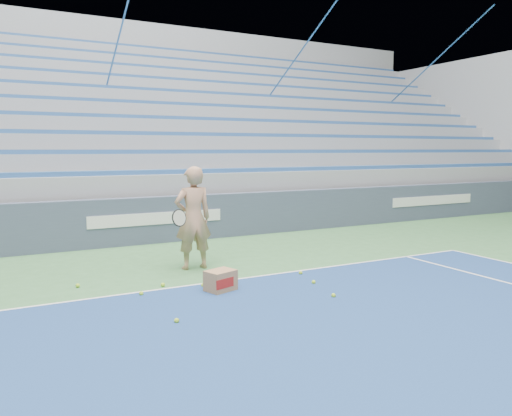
{
  "coord_description": "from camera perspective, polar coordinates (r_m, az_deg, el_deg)",
  "views": [
    {
      "loc": [
        -3.34,
        4.38,
        2.22
      ],
      "look_at": [
        0.86,
        12.38,
        1.15
      ],
      "focal_mm": 35.0,
      "sensor_mm": 36.0,
      "label": 1
    }
  ],
  "objects": [
    {
      "name": "tennis_ball_0",
      "position": [
        8.38,
        6.61,
        -8.41
      ],
      "size": [
        0.07,
        0.07,
        0.07
      ],
      "primitive_type": "sphere",
      "color": "#B4DF2D",
      "rests_on": "ground"
    },
    {
      "name": "tennis_ball_2",
      "position": [
        6.62,
        -9.06,
        -12.6
      ],
      "size": [
        0.07,
        0.07,
        0.07
      ],
      "primitive_type": "sphere",
      "color": "#B4DF2D",
      "rests_on": "ground"
    },
    {
      "name": "tennis_player",
      "position": [
        9.28,
        -7.21,
        -1.14
      ],
      "size": [
        0.96,
        0.86,
        1.91
      ],
      "color": "tan",
      "rests_on": "ground"
    },
    {
      "name": "tennis_ball_6",
      "position": [
        7.89,
        -12.98,
        -9.5
      ],
      "size": [
        0.07,
        0.07,
        0.07
      ],
      "primitive_type": "sphere",
      "color": "#B4DF2D",
      "rests_on": "ground"
    },
    {
      "name": "sponsor_barrier",
      "position": [
        12.1,
        -11.39,
        -1.32
      ],
      "size": [
        30.0,
        0.32,
        1.1
      ],
      "color": "#3F4860",
      "rests_on": "ground"
    },
    {
      "name": "bleachers",
      "position": [
        17.54,
        -16.85,
        6.9
      ],
      "size": [
        31.0,
        9.15,
        7.3
      ],
      "color": "#92959A",
      "rests_on": "ground"
    },
    {
      "name": "tennis_ball_3",
      "position": [
        8.31,
        -10.59,
        -8.61
      ],
      "size": [
        0.07,
        0.07,
        0.07
      ],
      "primitive_type": "sphere",
      "color": "#B4DF2D",
      "rests_on": "ground"
    },
    {
      "name": "tennis_ball_7",
      "position": [
        7.69,
        8.85,
        -9.85
      ],
      "size": [
        0.07,
        0.07,
        0.07
      ],
      "primitive_type": "sphere",
      "color": "#B4DF2D",
      "rests_on": "ground"
    },
    {
      "name": "tennis_ball_4",
      "position": [
        8.96,
        5.12,
        -7.39
      ],
      "size": [
        0.07,
        0.07,
        0.07
      ],
      "primitive_type": "sphere",
      "color": "#B4DF2D",
      "rests_on": "ground"
    },
    {
      "name": "tennis_ball_1",
      "position": [
        8.62,
        -19.71,
        -8.33
      ],
      "size": [
        0.07,
        0.07,
        0.07
      ],
      "primitive_type": "sphere",
      "color": "#B4DF2D",
      "rests_on": "ground"
    },
    {
      "name": "ball_box",
      "position": [
        7.92,
        -4.07,
        -8.29
      ],
      "size": [
        0.53,
        0.46,
        0.33
      ],
      "color": "#9E724C",
      "rests_on": "ground"
    },
    {
      "name": "tennis_ball_5",
      "position": [
        8.2,
        -6.07,
        -8.75
      ],
      "size": [
        0.07,
        0.07,
        0.07
      ],
      "primitive_type": "sphere",
      "color": "#B4DF2D",
      "rests_on": "ground"
    }
  ]
}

